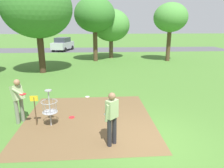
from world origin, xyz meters
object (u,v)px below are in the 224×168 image
at_px(disc_golf_basket, 48,107).
at_px(player_foreground_watching, 112,116).
at_px(player_throwing, 18,98).
at_px(frisbee_mid_grass, 72,117).
at_px(parked_car_leftmost, 63,44).
at_px(tree_near_left, 95,15).
at_px(tree_mid_right, 37,8).
at_px(frisbee_by_tee, 87,97).
at_px(tree_mid_left, 111,25).
at_px(tree_near_right, 171,18).

distance_m(disc_golf_basket, player_foreground_watching, 2.64).
bearing_deg(player_throwing, frisbee_mid_grass, 8.53).
distance_m(frisbee_mid_grass, parked_car_leftmost, 22.97).
bearing_deg(tree_near_left, tree_mid_right, -128.71).
bearing_deg(tree_mid_right, frisbee_by_tee, -58.22).
bearing_deg(frisbee_mid_grass, player_foreground_watching, -54.29).
xyz_separation_m(tree_mid_right, parked_car_leftmost, (-0.63, 14.23, -3.81)).
distance_m(player_throwing, tree_mid_left, 16.47).
xyz_separation_m(frisbee_by_tee, tree_mid_left, (2.10, 12.92, 3.50)).
bearing_deg(tree_near_right, disc_golf_basket, -123.52).
height_order(frisbee_mid_grass, parked_car_leftmost, parked_car_leftmost).
bearing_deg(parked_car_leftmost, tree_mid_left, -48.59).
relative_size(disc_golf_basket, tree_mid_right, 0.20).
distance_m(frisbee_by_tee, tree_mid_right, 8.46).
height_order(frisbee_by_tee, tree_mid_right, tree_mid_right).
relative_size(player_foreground_watching, parked_car_leftmost, 0.38).
bearing_deg(tree_near_left, player_throwing, -101.46).
bearing_deg(tree_near_right, player_foreground_watching, -114.36).
bearing_deg(tree_mid_right, tree_near_right, 21.80).
xyz_separation_m(tree_near_left, tree_mid_right, (-4.08, -5.09, 0.23)).
relative_size(tree_near_left, parked_car_leftmost, 1.38).
bearing_deg(frisbee_mid_grass, player_throwing, -171.47).
bearing_deg(tree_mid_left, disc_golf_basket, -101.88).
bearing_deg(disc_golf_basket, parked_car_leftmost, 97.49).
xyz_separation_m(player_throwing, tree_near_right, (10.18, 13.27, 3.24)).
xyz_separation_m(player_foreground_watching, tree_near_right, (6.81, 15.05, 3.26)).
distance_m(frisbee_mid_grass, tree_mid_right, 10.15).
bearing_deg(tree_mid_right, frisbee_mid_grass, -69.33).
distance_m(tree_near_right, parked_car_leftmost, 15.82).
relative_size(frisbee_by_tee, tree_near_right, 0.04).
bearing_deg(disc_golf_basket, player_throwing, 162.75).
relative_size(tree_near_right, parked_car_leftmost, 1.26).
xyz_separation_m(disc_golf_basket, frisbee_by_tee, (1.27, 3.07, -0.74)).
xyz_separation_m(frisbee_mid_grass, tree_mid_right, (-3.17, 8.41, 4.72)).
bearing_deg(disc_golf_basket, tree_near_left, 83.37).
distance_m(player_foreground_watching, tree_mid_left, 17.63).
distance_m(frisbee_mid_grass, tree_near_left, 14.25).
bearing_deg(tree_mid_right, tree_mid_left, 50.16).
height_order(player_throwing, tree_mid_right, tree_mid_right).
bearing_deg(tree_near_left, frisbee_by_tee, -91.95).
relative_size(tree_near_right, tree_mid_left, 1.09).
relative_size(disc_golf_basket, tree_mid_left, 0.27).
height_order(disc_golf_basket, parked_car_leftmost, parked_car_leftmost).
relative_size(player_foreground_watching, tree_mid_left, 0.33).
bearing_deg(disc_golf_basket, player_foreground_watching, -32.61).
distance_m(player_foreground_watching, tree_near_left, 15.96).
distance_m(frisbee_by_tee, tree_mid_left, 13.55).
bearing_deg(disc_golf_basket, tree_mid_left, 78.12).
distance_m(frisbee_by_tee, parked_car_leftmost, 20.68).
bearing_deg(tree_mid_left, tree_near_left, -132.74).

